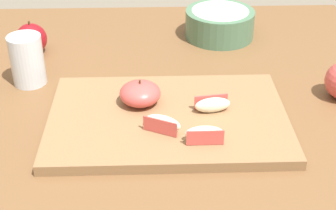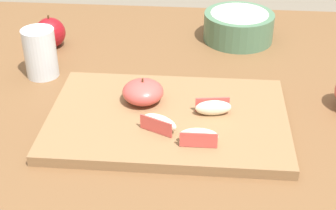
{
  "view_description": "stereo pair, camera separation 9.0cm",
  "coord_description": "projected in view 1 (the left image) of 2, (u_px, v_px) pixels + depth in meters",
  "views": [
    {
      "loc": [
        0.04,
        -0.86,
        1.27
      ],
      "look_at": [
        0.06,
        -0.09,
        0.79
      ],
      "focal_mm": 53.67,
      "sensor_mm": 36.0,
      "label": 1
    },
    {
      "loc": [
        0.13,
        -0.85,
        1.27
      ],
      "look_at": [
        0.06,
        -0.09,
        0.79
      ],
      "focal_mm": 53.67,
      "sensor_mm": 36.0,
      "label": 2
    }
  ],
  "objects": [
    {
      "name": "drinking_glass_water",
      "position": [
        27.0,
        60.0,
        1.02
      ],
      "size": [
        0.07,
        0.07,
        0.1
      ],
      "color": "silver",
      "rests_on": "dining_table"
    },
    {
      "name": "apple_wedge_right",
      "position": [
        163.0,
        123.0,
        0.86
      ],
      "size": [
        0.07,
        0.05,
        0.03
      ],
      "color": "#F4EACC",
      "rests_on": "cutting_board"
    },
    {
      "name": "apple_half_skin_up",
      "position": [
        140.0,
        93.0,
        0.93
      ],
      "size": [
        0.08,
        0.08,
        0.05
      ],
      "color": "#D14C47",
      "rests_on": "cutting_board"
    },
    {
      "name": "dining_table",
      "position": [
        137.0,
        140.0,
        1.06
      ],
      "size": [
        1.11,
        0.98,
        0.75
      ],
      "color": "brown",
      "rests_on": "ground_plane"
    },
    {
      "name": "ceramic_fruit_bowl",
      "position": [
        220.0,
        23.0,
        1.23
      ],
      "size": [
        0.17,
        0.17,
        0.07
      ],
      "color": "#4C7556",
      "rests_on": "dining_table"
    },
    {
      "name": "apple_wedge_front",
      "position": [
        205.0,
        134.0,
        0.83
      ],
      "size": [
        0.07,
        0.02,
        0.03
      ],
      "color": "#F4EACC",
      "rests_on": "cutting_board"
    },
    {
      "name": "apple_wedge_middle",
      "position": [
        212.0,
        105.0,
        0.91
      ],
      "size": [
        0.07,
        0.03,
        0.03
      ],
      "color": "#F4EACC",
      "rests_on": "cutting_board"
    },
    {
      "name": "cutting_board",
      "position": [
        168.0,
        119.0,
        0.92
      ],
      "size": [
        0.43,
        0.29,
        0.02
      ],
      "color": "olive",
      "rests_on": "dining_table"
    },
    {
      "name": "whole_apple_red_delicious",
      "position": [
        31.0,
        39.0,
        1.15
      ],
      "size": [
        0.07,
        0.07,
        0.08
      ],
      "color": "maroon",
      "rests_on": "dining_table"
    }
  ]
}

